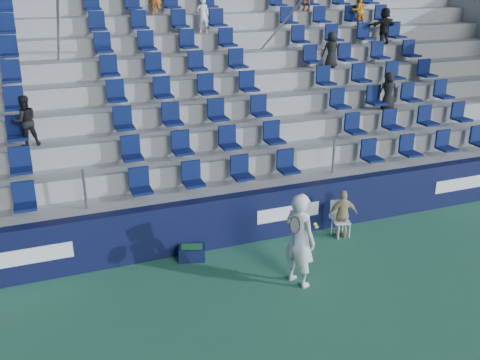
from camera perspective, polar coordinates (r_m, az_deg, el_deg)
name	(u,v)px	position (r m, az deg, el deg)	size (l,w,h in m)	color
ground	(285,320)	(10.08, 4.85, -14.68)	(70.00, 70.00, 0.00)	#2F6D4D
sponsor_wall	(226,221)	(12.28, -1.45, -4.36)	(24.00, 0.32, 1.20)	#0E1233
grandstand	(169,107)	(16.41, -7.59, 7.73)	(24.00, 8.17, 6.63)	#9A9A95
tennis_player	(300,240)	(10.67, 6.38, -6.34)	(0.76, 0.85, 1.97)	white
line_judge_chair	(339,216)	(12.98, 10.56, -3.77)	(0.46, 0.48, 0.87)	white
line_judge	(343,214)	(12.83, 10.91, -3.60)	(0.70, 0.29, 1.20)	tan
ball_bin	(192,252)	(11.88, -5.15, -7.69)	(0.65, 0.52, 0.32)	#0F1538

